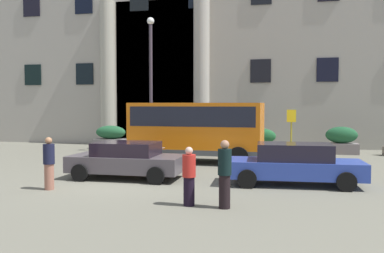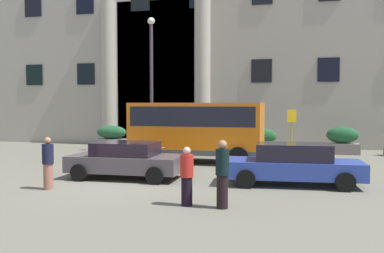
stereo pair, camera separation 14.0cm
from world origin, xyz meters
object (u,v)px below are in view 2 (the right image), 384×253
Objects in this scene: parked_sedan_far at (293,164)px; pedestrian_child_trailing at (222,174)px; hedge_planter_east at (170,139)px; hedge_planter_entrance_left at (112,138)px; parked_coupe_end at (126,160)px; pedestrian_woman_with_bag at (48,163)px; hedge_planter_entrance_right at (342,141)px; pedestrian_man_crossing at (187,176)px; motorcycle_far_end at (149,157)px; lamppost_plaza_centre at (151,74)px; hedge_planter_west at (261,141)px; orange_minibus at (197,127)px; bus_stop_sign at (292,129)px.

pedestrian_child_trailing is (-1.83, -3.70, 0.19)m from parked_sedan_far.
hedge_planter_entrance_left is at bearing -172.96° from hedge_planter_east.
parked_coupe_end is 0.90× the size of parked_sedan_far.
pedestrian_woman_with_bag reaches higher than hedge_planter_east.
hedge_planter_entrance_right is 16.05m from pedestrian_woman_with_bag.
hedge_planter_entrance_right is at bearing -52.20° from pedestrian_man_crossing.
parked_coupe_end is at bearing -78.10° from motorcycle_far_end.
pedestrian_woman_with_bag is at bearing -124.34° from parked_coupe_end.
pedestrian_man_crossing is 0.89× the size of pedestrian_child_trailing.
pedestrian_woman_with_bag is at bearing -75.33° from hedge_planter_entrance_left.
motorcycle_far_end is at bearing -72.70° from lamppost_plaza_centre.
motorcycle_far_end is (-4.26, -7.19, -0.21)m from hedge_planter_west.
pedestrian_child_trailing is (4.16, -3.65, 0.22)m from parked_coupe_end.
parked_coupe_end is at bearing 177.36° from parked_sedan_far.
hedge_planter_entrance_left is at bearing -101.15° from pedestrian_child_trailing.
orange_minibus is at bearing -44.11° from lamppost_plaza_centre.
bus_stop_sign is at bearing -26.43° from hedge_planter_east.
hedge_planter_entrance_right is (2.73, 3.40, -0.81)m from bus_stop_sign.
hedge_planter_west is (2.64, 4.92, -1.01)m from orange_minibus.
hedge_planter_east is 7.47m from motorcycle_far_end.
orange_minibus is 4.61m from bus_stop_sign.
hedge_planter_west is 0.41× the size of parked_sedan_far.
hedge_planter_entrance_left is 0.26× the size of lamppost_plaza_centre.
parked_sedan_far is at bearing -161.71° from pedestrian_child_trailing.
lamppost_plaza_centre is at bearing -108.77° from pedestrian_child_trailing.
bus_stop_sign is 1.47× the size of pedestrian_woman_with_bag.
orange_minibus is 3.43× the size of pedestrian_child_trailing.
motorcycle_far_end is 6.96m from pedestrian_man_crossing.
hedge_planter_entrance_right is 13.09m from parked_coupe_end.
pedestrian_woman_with_bag is at bearing -56.79° from pedestrian_child_trailing.
orange_minibus is at bearing 71.42° from parked_coupe_end.
hedge_planter_entrance_left is (-13.49, -0.28, -0.04)m from hedge_planter_entrance_right.
hedge_planter_west is at bearing -34.40° from pedestrian_man_crossing.
pedestrian_man_crossing is (8.00, -13.10, 0.11)m from hedge_planter_entrance_left.
hedge_planter_west is 9.88m from parked_sedan_far.
hedge_planter_west reaches higher than parked_coupe_end.
bus_stop_sign is 11.71m from pedestrian_woman_with_bag.
motorcycle_far_end is at bearing -140.35° from hedge_planter_entrance_right.
lamppost_plaza_centre is at bearing 143.90° from pedestrian_woman_with_bag.
motorcycle_far_end is at bearing -147.48° from bus_stop_sign.
pedestrian_child_trailing is 5.95m from pedestrian_woman_with_bag.
orange_minibus is 3.05m from motorcycle_far_end.
hedge_planter_entrance_left is 0.48× the size of parked_coupe_end.
hedge_planter_west is at bearing 97.05° from parked_sedan_far.
hedge_planter_west reaches higher than motorcycle_far_end.
parked_coupe_end is 2.99m from pedestrian_woman_with_bag.
pedestrian_man_crossing is (1.59, -8.45, -0.87)m from orange_minibus.
hedge_planter_entrance_right is 0.38× the size of parked_sedan_far.
orange_minibus is 3.19× the size of motorcycle_far_end.
bus_stop_sign is at bearing 102.87° from pedestrian_woman_with_bag.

